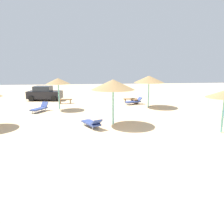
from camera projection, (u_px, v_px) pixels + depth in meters
ground_plane at (119, 148)px, 10.67m from camera, size 80.00×80.00×0.00m
parasol_2 at (58, 81)px, 19.72m from camera, size 2.25×2.25×2.97m
parasol_3 at (113, 85)px, 14.44m from camera, size 2.99×2.99×3.15m
parasol_4 at (149, 79)px, 21.04m from camera, size 3.02×3.02×3.12m
lounger_2 at (40, 108)px, 19.14m from camera, size 1.46×1.93×0.80m
lounger_3 at (92, 123)px, 14.16m from camera, size 1.42×1.98×0.71m
lounger_4 at (134, 101)px, 22.93m from camera, size 1.99×1.17×0.74m
bench_0 at (130, 100)px, 23.84m from camera, size 1.52×0.50×0.49m
bench_1 at (65, 100)px, 23.42m from camera, size 1.52×0.47×0.49m
bench_2 at (134, 100)px, 23.64m from camera, size 0.61×1.54×0.49m
parked_car at (44, 93)px, 25.63m from camera, size 4.21×2.46×1.72m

